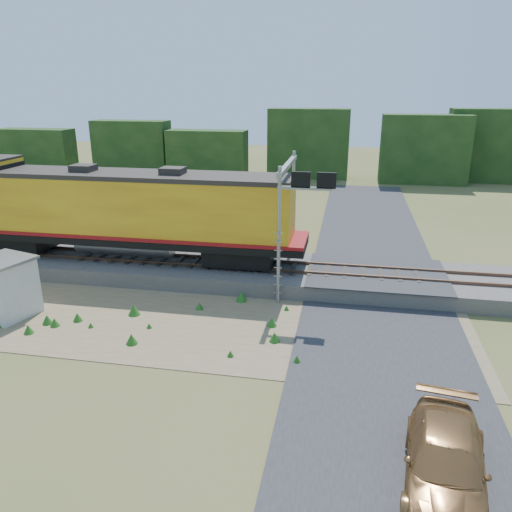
% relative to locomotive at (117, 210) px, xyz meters
% --- Properties ---
extents(ground, '(140.00, 140.00, 0.00)m').
position_rel_locomotive_xyz_m(ground, '(7.05, -6.00, -3.53)').
color(ground, '#475123').
rests_on(ground, ground).
extents(ballast, '(70.00, 5.00, 0.80)m').
position_rel_locomotive_xyz_m(ballast, '(7.05, 0.00, -3.13)').
color(ballast, slate).
rests_on(ballast, ground).
extents(rails, '(70.00, 1.54, 0.16)m').
position_rel_locomotive_xyz_m(rails, '(7.05, 0.00, -2.65)').
color(rails, brown).
rests_on(rails, ballast).
extents(dirt_shoulder, '(26.00, 8.00, 0.03)m').
position_rel_locomotive_xyz_m(dirt_shoulder, '(5.05, -5.50, -3.51)').
color(dirt_shoulder, '#8C7754').
rests_on(dirt_shoulder, ground).
extents(road, '(7.00, 66.00, 0.86)m').
position_rel_locomotive_xyz_m(road, '(14.05, -5.26, -3.44)').
color(road, '#38383A').
rests_on(road, ground).
extents(tree_line_north, '(130.00, 3.00, 6.50)m').
position_rel_locomotive_xyz_m(tree_line_north, '(7.05, 32.00, -0.46)').
color(tree_line_north, '#173413').
rests_on(tree_line_north, ground).
extents(weed_clumps, '(15.00, 6.20, 0.56)m').
position_rel_locomotive_xyz_m(weed_clumps, '(3.55, -5.90, -3.53)').
color(weed_clumps, '#26611B').
rests_on(weed_clumps, ground).
extents(locomotive, '(20.19, 3.08, 5.21)m').
position_rel_locomotive_xyz_m(locomotive, '(0.00, 0.00, 0.00)').
color(locomotive, black).
rests_on(locomotive, rails).
extents(shed, '(2.84, 2.84, 2.72)m').
position_rel_locomotive_xyz_m(shed, '(-2.53, -6.42, -2.15)').
color(shed, silver).
rests_on(shed, ground).
extents(signal_gantry, '(2.61, 6.20, 6.59)m').
position_rel_locomotive_xyz_m(signal_gantry, '(9.66, -0.65, 1.44)').
color(signal_gantry, gray).
rests_on(signal_gantry, ground).
extents(car, '(2.77, 5.29, 1.47)m').
position_rel_locomotive_xyz_m(car, '(15.24, -13.54, -2.80)').
color(car, olive).
rests_on(car, ground).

